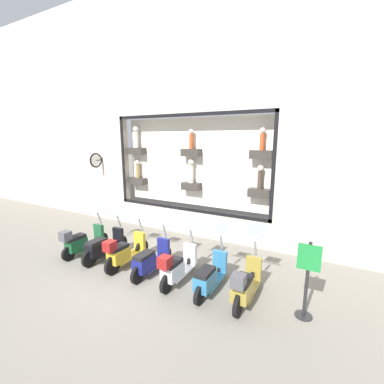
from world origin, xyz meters
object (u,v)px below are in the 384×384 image
scooter_white_2 (177,266)px  scooter_yellow_4 (124,251)px  scooter_olive_0 (245,284)px  shop_sign_post (307,278)px  scooter_navy_3 (150,260)px  scooter_teal_1 (210,276)px  scooter_black_5 (104,246)px  scooter_green_6 (82,241)px

scooter_white_2 → scooter_yellow_4: 1.80m
scooter_olive_0 → shop_sign_post: 1.32m
scooter_white_2 → scooter_navy_3: size_ratio=1.00×
scooter_teal_1 → scooter_navy_3: 1.80m
scooter_white_2 → shop_sign_post: size_ratio=1.07×
scooter_navy_3 → scooter_black_5: size_ratio=0.99×
scooter_olive_0 → scooter_teal_1: scooter_olive_0 is taller
scooter_yellow_4 → scooter_green_6: bearing=90.3°
scooter_green_6 → scooter_yellow_4: bearing=-89.7°
scooter_yellow_4 → scooter_olive_0: bearing=-90.0°
scooter_teal_1 → shop_sign_post: 2.19m
scooter_white_2 → scooter_teal_1: bearing=-86.5°
scooter_teal_1 → scooter_white_2: size_ratio=1.00×
scooter_white_2 → scooter_yellow_4: size_ratio=0.99×
scooter_black_5 → scooter_green_6: (-0.07, 0.90, 0.03)m
scooter_teal_1 → scooter_navy_3: size_ratio=1.00×
scooter_green_6 → scooter_black_5: bearing=-85.8°
scooter_teal_1 → scooter_green_6: size_ratio=1.00×
scooter_olive_0 → scooter_yellow_4: scooter_olive_0 is taller
scooter_teal_1 → scooter_navy_3: (0.00, 1.80, 0.01)m
scooter_green_6 → scooter_olive_0: bearing=-89.9°
shop_sign_post → scooter_teal_1: bearing=92.7°
scooter_black_5 → scooter_olive_0: bearing=-90.7°
scooter_teal_1 → scooter_navy_3: bearing=90.0°
scooter_black_5 → scooter_teal_1: bearing=-90.1°
scooter_navy_3 → scooter_green_6: (-0.06, 2.70, 0.04)m
scooter_yellow_4 → scooter_black_5: size_ratio=1.00×
scooter_green_6 → shop_sign_post: size_ratio=1.07×
scooter_yellow_4 → scooter_black_5: (0.06, 0.90, -0.05)m
scooter_white_2 → scooter_navy_3: (0.06, 0.90, -0.05)m
scooter_navy_3 → scooter_yellow_4: 0.90m
scooter_teal_1 → scooter_black_5: bearing=89.9°
scooter_olive_0 → scooter_green_6: (-0.01, 5.40, -0.02)m
scooter_white_2 → scooter_black_5: size_ratio=1.00×
scooter_navy_3 → shop_sign_post: size_ratio=1.07×
scooter_black_5 → scooter_green_6: bearing=94.2°
scooter_olive_0 → scooter_green_6: bearing=90.1°
shop_sign_post → scooter_green_6: bearing=91.4°
scooter_white_2 → scooter_green_6: bearing=90.1°
scooter_black_5 → shop_sign_post: shop_sign_post is taller
scooter_teal_1 → scooter_olive_0: bearing=-93.3°
scooter_yellow_4 → scooter_white_2: bearing=-90.2°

